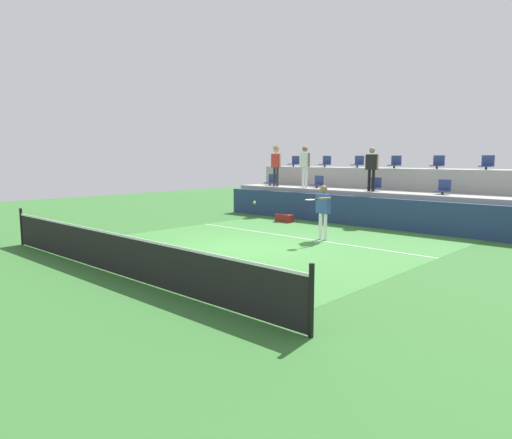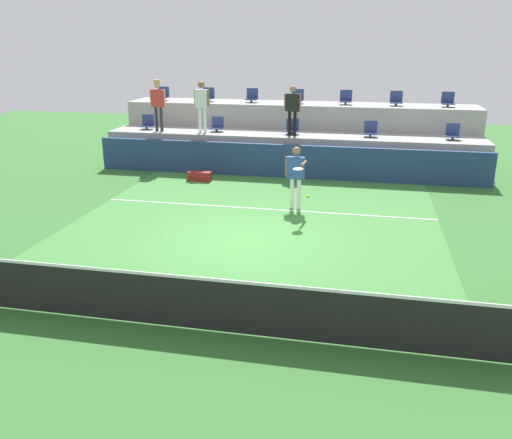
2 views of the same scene
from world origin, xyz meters
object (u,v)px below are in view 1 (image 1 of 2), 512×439
Objects in this scene: stadium_chair_upper_mid_left at (358,163)px; stadium_chair_upper_mid_right at (438,163)px; stadium_chair_upper_center at (395,163)px; tennis_player at (323,207)px; stadium_chair_upper_far_left at (294,162)px; stadium_chair_upper_left at (326,162)px; stadium_chair_lower_center at (375,185)px; equipment_bag at (284,218)px; stadium_chair_lower_left at (318,183)px; stadium_chair_lower_right at (444,188)px; stadium_chair_lower_far_left at (271,181)px; spectator_with_hat at (276,162)px; stadium_chair_upper_right at (487,164)px; spectator_in_grey at (372,165)px; tennis_ball at (254,202)px.

stadium_chair_upper_mid_right is (3.53, 0.00, 0.00)m from stadium_chair_upper_mid_left.
tennis_player is (0.85, -6.43, -1.28)m from stadium_chair_upper_center.
stadium_chair_upper_far_left is 1.00× the size of stadium_chair_upper_left.
equipment_bag is (-2.68, -2.26, -1.31)m from stadium_chair_lower_center.
equipment_bag is (-4.39, -4.06, -2.16)m from stadium_chair_upper_mid_right.
stadium_chair_upper_left reaches higher than equipment_bag.
tennis_player is 2.23× the size of equipment_bag.
stadium_chair_lower_left is at bearing 126.88° from tennis_player.
stadium_chair_lower_right is at bearing 22.93° from equipment_bag.
stadium_chair_lower_right is at bearing -16.18° from stadium_chair_upper_left.
stadium_chair_lower_right is at bearing -33.34° from stadium_chair_upper_center.
stadium_chair_lower_far_left is 1.00× the size of stadium_chair_upper_left.
stadium_chair_lower_far_left is at bearing 180.00° from stadium_chair_lower_center.
stadium_chair_upper_right is at bearing 14.85° from spectator_with_hat.
stadium_chair_lower_far_left reaches higher than equipment_bag.
tennis_player is at bearing -34.42° from equipment_bag.
stadium_chair_upper_left is 0.31× the size of spectator_in_grey.
stadium_chair_upper_center is 2.19m from spectator_in_grey.
stadium_chair_upper_left is at bearing 61.37° from spectator_with_hat.
stadium_chair_upper_mid_left is at bearing 111.97° from tennis_player.
stadium_chair_upper_mid_left is 3.53m from stadium_chair_upper_mid_right.
tennis_ball is at bearing -51.02° from stadium_chair_lower_far_left.
stadium_chair_upper_left is at bearing 153.07° from stadium_chair_lower_center.
stadium_chair_lower_far_left is 1.00× the size of stadium_chair_upper_far_left.
stadium_chair_lower_center is 0.88m from spectator_in_grey.
stadium_chair_upper_far_left is 7.11m from stadium_chair_upper_mid_right.
stadium_chair_upper_center is 7.65× the size of tennis_ball.
stadium_chair_lower_center is (5.36, 0.00, 0.00)m from stadium_chair_lower_far_left.
tennis_ball is (6.91, -10.29, -0.83)m from stadium_chair_upper_far_left.
stadium_chair_upper_mid_right reaches higher than stadium_chair_lower_far_left.
stadium_chair_upper_mid_right is 0.31× the size of tennis_player.
stadium_chair_upper_left is (-3.54, 1.80, 0.85)m from stadium_chair_lower_center.
stadium_chair_lower_right is 6.51m from stadium_chair_upper_left.
spectator_in_grey is (5.40, -0.38, 0.79)m from stadium_chair_lower_far_left.
stadium_chair_upper_center reaches higher than equipment_bag.
stadium_chair_upper_right is (5.32, 0.00, 0.00)m from stadium_chair_upper_mid_left.
stadium_chair_upper_center is at bearing 180.00° from stadium_chair_upper_right.
stadium_chair_upper_left and stadium_chair_upper_right have the same top height.
stadium_chair_upper_center and stadium_chair_upper_right have the same top height.
tennis_player is (0.77, -4.63, -0.43)m from stadium_chair_lower_center.
equipment_bag is at bearing -145.51° from spectator_in_grey.
stadium_chair_upper_far_left is at bearing 161.56° from stadium_chair_lower_center.
stadium_chair_lower_right is (8.02, 0.00, 0.00)m from stadium_chair_lower_far_left.
spectator_in_grey reaches higher than stadium_chair_upper_far_left.
stadium_chair_lower_far_left reaches higher than tennis_player.
stadium_chair_upper_left is at bearing 116.17° from tennis_ball.
tennis_player is at bearing -37.06° from stadium_chair_lower_far_left.
stadium_chair_upper_far_left is at bearing 180.00° from stadium_chair_upper_center.
spectator_in_grey reaches higher than stadium_chair_upper_mid_left.
stadium_chair_lower_far_left is 1.00× the size of stadium_chair_upper_mid_right.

